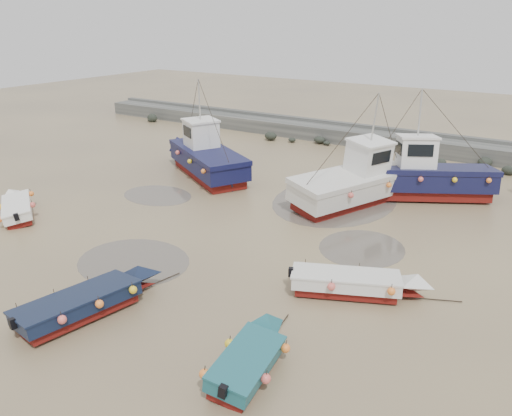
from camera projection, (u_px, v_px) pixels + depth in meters
The scene contains 14 objects.
ground at pixel (225, 247), 23.12m from camera, with size 120.00×120.00×0.00m, color #9C875C.
seawall at pixel (386, 141), 40.15m from camera, with size 60.00×4.92×1.50m.
puddle_a at pixel (134, 261), 21.74m from camera, with size 5.12×5.12×0.01m, color #595248.
puddle_b at pixel (362, 248), 22.99m from camera, with size 3.87×3.87×0.01m, color #595248.
puddle_c at pixel (158, 195), 29.75m from camera, with size 4.42×4.42×0.01m, color #595248.
puddle_d at pixel (335, 200), 28.96m from camera, with size 6.76×6.76×0.01m, color #595248.
dinghy_0 at pixel (18, 205), 26.66m from camera, with size 5.39×3.80×1.43m.
dinghy_1 at pixel (88, 300), 17.79m from camera, with size 3.03×6.61×1.43m.
dinghy_2 at pixel (250, 355), 14.85m from camera, with size 1.93×5.12×1.43m.
dinghy_3 at pixel (355, 282), 18.98m from camera, with size 6.19×3.39×1.43m.
cabin_boat_0 at pixel (205, 155), 33.30m from camera, with size 10.10×6.93×6.22m.
cabin_boat_1 at pixel (358, 180), 28.25m from camera, with size 5.67×10.38×6.22m.
cabin_boat_2 at pixel (420, 176), 28.90m from camera, with size 9.58×6.26×6.22m.
person at pixel (229, 192), 30.39m from camera, with size 0.63×0.42×1.74m, color #1D243C.
Camera 1 is at (12.51, -16.84, 9.99)m, focal length 35.00 mm.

